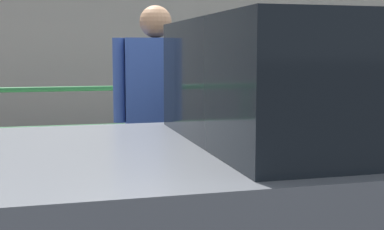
{
  "coord_description": "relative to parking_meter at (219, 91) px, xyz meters",
  "views": [
    {
      "loc": [
        -1.29,
        -3.69,
        1.59
      ],
      "look_at": [
        -0.33,
        0.18,
        1.12
      ],
      "focal_mm": 50.2,
      "sensor_mm": 36.0,
      "label": 1
    }
  ],
  "objects": [
    {
      "name": "pedestrian_at_meter",
      "position": [
        -0.49,
        -0.01,
        -0.11
      ],
      "size": [
        0.66,
        0.41,
        1.77
      ],
      "rotation": [
        0.0,
        0.0,
        -0.07
      ],
      "color": "slate",
      "rests_on": "sidewalk_curb"
    },
    {
      "name": "parked_sedan_gray",
      "position": [
        0.47,
        -1.35,
        -0.41
      ],
      "size": [
        4.63,
        1.88,
        1.76
      ],
      "rotation": [
        0.0,
        0.0,
        -1.55
      ],
      "color": "slate",
      "rests_on": "ground"
    },
    {
      "name": "backdrop_wall",
      "position": [
        0.1,
        5.11,
        0.57
      ],
      "size": [
        32.0,
        0.5,
        3.71
      ],
      "primitive_type": "cube",
      "color": "gray",
      "rests_on": "ground"
    },
    {
      "name": "parking_meter",
      "position": [
        0.0,
        0.0,
        0.0
      ],
      "size": [
        0.18,
        0.19,
        1.54
      ],
      "rotation": [
        0.0,
        0.0,
        3.14
      ],
      "color": "slate",
      "rests_on": "sidewalk_curb"
    },
    {
      "name": "background_railing",
      "position": [
        0.1,
        2.44,
        -0.38
      ],
      "size": [
        24.06,
        0.06,
        1.03
      ],
      "color": "#1E602D",
      "rests_on": "sidewalk_curb"
    },
    {
      "name": "sidewalk_curb",
      "position": [
        0.1,
        1.22,
        -1.21
      ],
      "size": [
        36.0,
        2.99,
        0.15
      ],
      "primitive_type": "cube",
      "color": "#9E9B93",
      "rests_on": "ground"
    }
  ]
}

